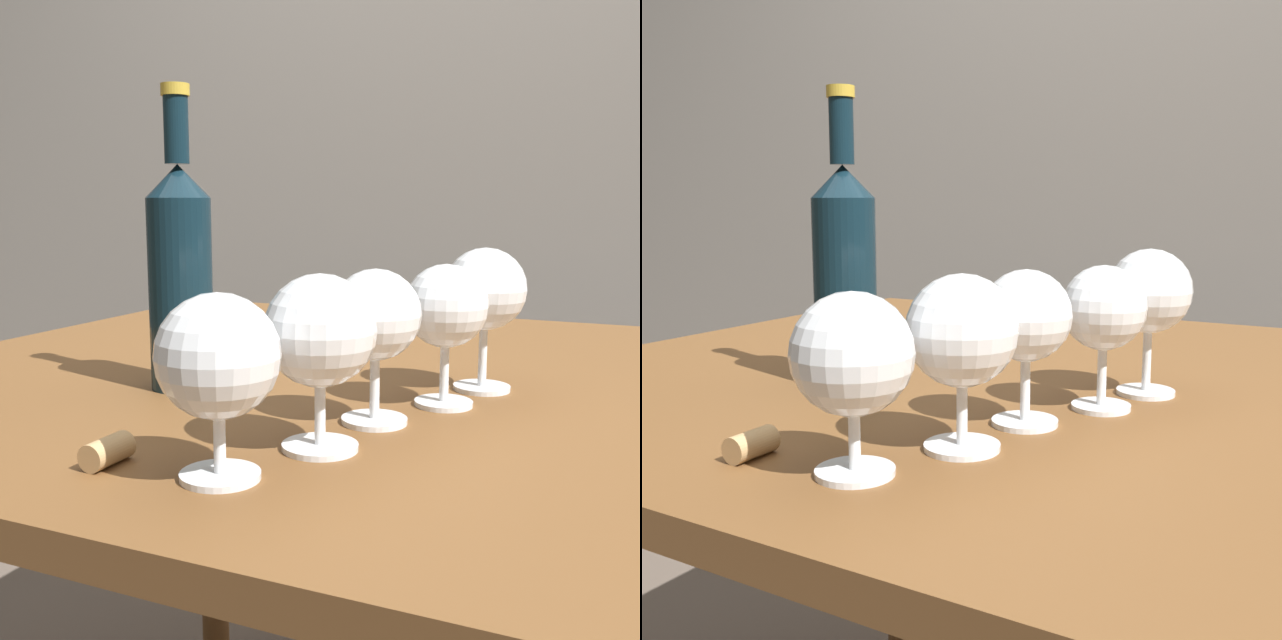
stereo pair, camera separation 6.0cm
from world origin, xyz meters
TOP-DOWN VIEW (x-y plane):
  - back_wall at (0.00, 1.26)m, footprint 5.00×0.08m
  - dining_table at (0.00, 0.00)m, footprint 1.11×0.98m
  - wine_glass_white at (0.03, -0.37)m, footprint 0.09×0.09m
  - wine_glass_amber at (0.07, -0.28)m, footprint 0.09×0.09m
  - wine_glass_pinot at (0.08, -0.19)m, footprint 0.08×0.08m
  - wine_glass_merlot at (0.12, -0.11)m, footprint 0.08×0.08m
  - wine_glass_rose at (0.15, -0.03)m, footprint 0.09×0.09m
  - wine_bottle at (-0.15, -0.15)m, footprint 0.07×0.07m
  - cork at (-0.07, -0.38)m, footprint 0.02×0.04m

SIDE VIEW (x-z plane):
  - dining_table at x=0.00m, z-range 0.29..1.06m
  - cork at x=-0.07m, z-range 0.77..0.80m
  - wine_glass_white at x=0.03m, z-range 0.80..0.93m
  - wine_glass_amber at x=0.07m, z-range 0.80..0.94m
  - wine_glass_merlot at x=0.12m, z-range 0.80..0.94m
  - wine_glass_pinot at x=0.08m, z-range 0.80..0.94m
  - wine_glass_rose at x=0.15m, z-range 0.80..0.96m
  - wine_bottle at x=-0.15m, z-range 0.74..1.06m
  - back_wall at x=0.00m, z-range 0.00..2.60m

